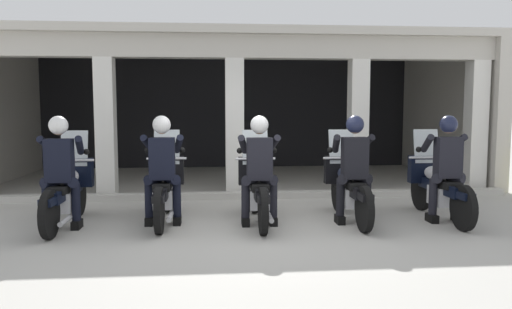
{
  "coord_description": "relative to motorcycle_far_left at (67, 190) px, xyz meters",
  "views": [
    {
      "loc": [
        -0.66,
        -7.05,
        1.7
      ],
      "look_at": [
        0.0,
        0.51,
        0.98
      ],
      "focal_mm": 34.81,
      "sensor_mm": 36.0,
      "label": 1
    }
  ],
  "objects": [
    {
      "name": "motorcycle_left",
      "position": [
        1.39,
        0.14,
        0.0
      ],
      "size": [
        0.62,
        2.04,
        1.35
      ],
      "rotation": [
        0.0,
        0.0,
        -0.04
      ],
      "color": "black",
      "rests_on": "ground"
    },
    {
      "name": "police_officer_center",
      "position": [
        2.78,
        -0.3,
        0.44
      ],
      "size": [
        0.63,
        0.61,
        1.58
      ],
      "rotation": [
        0.0,
        0.0,
        -0.06
      ],
      "color": "black",
      "rests_on": "ground"
    },
    {
      "name": "police_officer_far_right",
      "position": [
        5.55,
        -0.33,
        0.44
      ],
      "size": [
        0.63,
        0.61,
        1.58
      ],
      "rotation": [
        0.0,
        0.0,
        -0.03
      ],
      "color": "black",
      "rests_on": "ground"
    },
    {
      "name": "ground_plane",
      "position": [
        2.78,
        2.73,
        -0.5
      ],
      "size": [
        80.0,
        80.0,
        0.0
      ],
      "primitive_type": "plane",
      "color": "#A8A59E"
    },
    {
      "name": "police_officer_left",
      "position": [
        1.39,
        -0.14,
        0.44
      ],
      "size": [
        0.63,
        0.61,
        1.58
      ],
      "rotation": [
        0.0,
        0.0,
        -0.04
      ],
      "color": "black",
      "rests_on": "ground"
    },
    {
      "name": "kerb_strip",
      "position": [
        2.54,
        1.81,
        -0.44
      ],
      "size": [
        10.39,
        0.24,
        0.12
      ],
      "primitive_type": "cube",
      "color": "#B7B5AD",
      "rests_on": "ground"
    },
    {
      "name": "motorcycle_center",
      "position": [
        2.78,
        -0.02,
        0.0
      ],
      "size": [
        0.62,
        2.04,
        1.35
      ],
      "rotation": [
        0.0,
        0.0,
        -0.06
      ],
      "color": "black",
      "rests_on": "ground"
    },
    {
      "name": "police_officer_far_left",
      "position": [
        -0.0,
        -0.28,
        0.44
      ],
      "size": [
        0.63,
        0.61,
        1.58
      ],
      "rotation": [
        0.0,
        0.0,
        -0.01
      ],
      "color": "black",
      "rests_on": "ground"
    },
    {
      "name": "motorcycle_far_left",
      "position": [
        0.0,
        0.0,
        0.0
      ],
      "size": [
        0.62,
        2.04,
        1.35
      ],
      "rotation": [
        0.0,
        0.0,
        -0.01
      ],
      "color": "black",
      "rests_on": "ground"
    },
    {
      "name": "police_officer_right",
      "position": [
        4.16,
        -0.3,
        0.44
      ],
      "size": [
        0.63,
        0.61,
        1.58
      ],
      "rotation": [
        0.0,
        0.0,
        0.07
      ],
      "color": "black",
      "rests_on": "ground"
    },
    {
      "name": "motorcycle_far_right",
      "position": [
        5.55,
        -0.05,
        0.0
      ],
      "size": [
        0.62,
        2.04,
        1.35
      ],
      "rotation": [
        0.0,
        0.0,
        -0.03
      ],
      "color": "black",
      "rests_on": "ground"
    },
    {
      "name": "station_building",
      "position": [
        2.54,
        4.92,
        1.58
      ],
      "size": [
        10.89,
        5.16,
        3.23
      ],
      "color": "black",
      "rests_on": "ground"
    },
    {
      "name": "motorcycle_right",
      "position": [
        4.16,
        -0.02,
        0.0
      ],
      "size": [
        0.62,
        2.04,
        1.35
      ],
      "rotation": [
        0.0,
        0.0,
        0.07
      ],
      "color": "black",
      "rests_on": "ground"
    }
  ]
}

